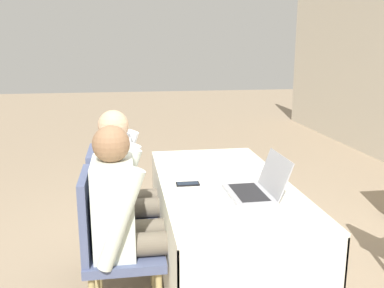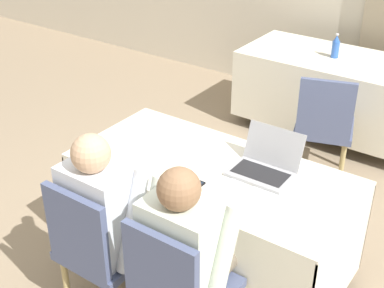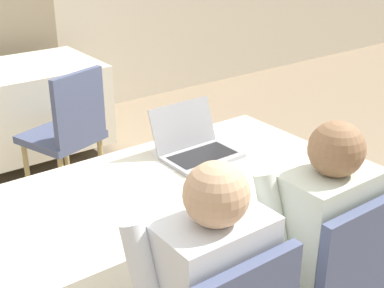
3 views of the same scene
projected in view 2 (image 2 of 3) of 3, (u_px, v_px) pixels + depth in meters
name	position (u px, v px, depth m)	size (l,w,h in m)	color
ground_plane	(210.00, 264.00, 3.47)	(24.00, 24.00, 0.00)	gray
conference_table_near	(212.00, 193.00, 3.19)	(1.67, 0.80, 0.74)	silver
conference_table_far	(335.00, 77.00, 4.80)	(1.67, 0.80, 0.74)	silver
laptop	(264.00, 166.00, 3.04)	(0.36, 0.31, 0.23)	#99999E
cell_phone	(193.00, 187.00, 2.92)	(0.07, 0.14, 0.01)	black
paper_beside_laptop	(273.00, 200.00, 2.82)	(0.32, 0.36, 0.00)	white
paper_centre_table	(224.00, 193.00, 2.88)	(0.31, 0.35, 0.00)	white
paper_left_edge	(255.00, 165.00, 3.13)	(0.29, 0.35, 0.00)	white
water_bottle	(336.00, 47.00, 4.67)	(0.07, 0.07, 0.22)	#2D5BB7
chair_near_left	(97.00, 247.00, 2.85)	(0.44, 0.44, 0.91)	tan
chair_near_right	(177.00, 288.00, 2.58)	(0.44, 0.44, 0.91)	tan
chair_far_spare	(324.00, 124.00, 4.11)	(0.55, 0.55, 0.91)	tan
person_checkered_shirt	(108.00, 213.00, 2.85)	(0.50, 0.52, 1.17)	#665B4C
person_white_shirt	(189.00, 251.00, 2.58)	(0.50, 0.52, 1.17)	#665B4C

